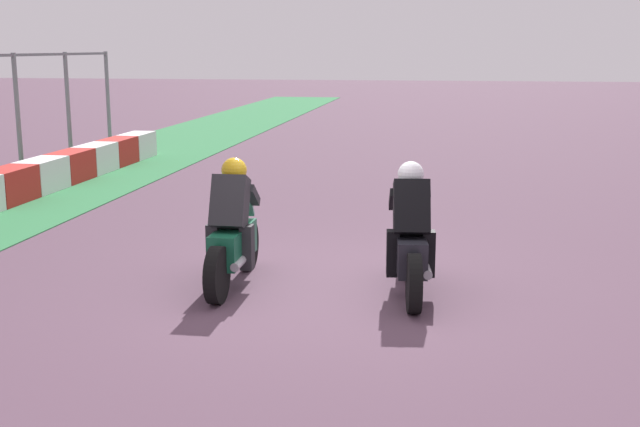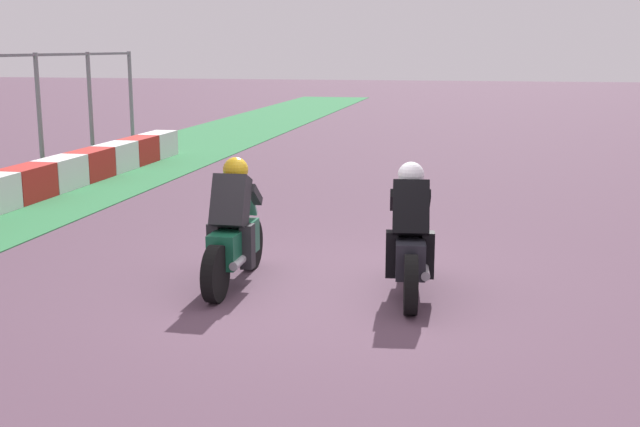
# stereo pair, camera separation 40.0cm
# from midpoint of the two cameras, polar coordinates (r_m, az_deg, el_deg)

# --- Properties ---
(ground_plane) EXTENTS (120.00, 120.00, 0.00)m
(ground_plane) POSITION_cam_midpoint_polar(r_m,az_deg,el_deg) (9.49, -0.85, -5.33)
(ground_plane) COLOR #553B4C
(rider_lane_a) EXTENTS (2.04, 0.58, 1.51)m
(rider_lane_a) POSITION_cam_midpoint_polar(r_m,az_deg,el_deg) (9.20, 5.15, -1.90)
(rider_lane_a) COLOR black
(rider_lane_a) RESTS_ON ground_plane
(rider_lane_b) EXTENTS (2.04, 0.54, 1.51)m
(rider_lane_b) POSITION_cam_midpoint_polar(r_m,az_deg,el_deg) (9.55, -7.36, -1.44)
(rider_lane_b) COLOR black
(rider_lane_b) RESTS_ON ground_plane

